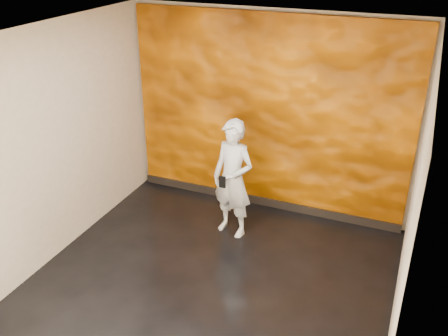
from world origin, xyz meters
TOP-DOWN VIEW (x-y plane):
  - room at (0.00, 0.00)m, footprint 4.02×4.02m
  - feature_wall at (0.00, 1.96)m, footprint 3.90×0.06m
  - baseboard at (0.00, 1.92)m, footprint 3.90×0.04m
  - man at (-0.16, 1.09)m, footprint 0.65×0.51m
  - phone at (-0.21, 0.87)m, footprint 0.09×0.02m

SIDE VIEW (x-z plane):
  - baseboard at x=0.00m, z-range 0.00..0.12m
  - man at x=-0.16m, z-range 0.00..1.59m
  - phone at x=-0.21m, z-range 0.77..0.92m
  - feature_wall at x=0.00m, z-range 0.00..2.75m
  - room at x=0.00m, z-range -0.01..2.81m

